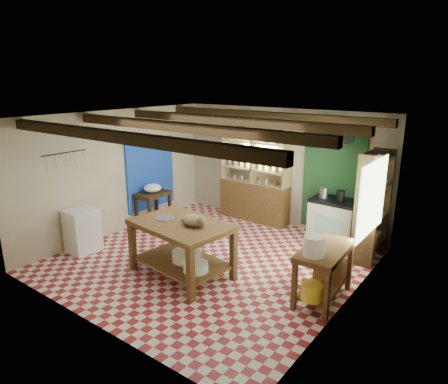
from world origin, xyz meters
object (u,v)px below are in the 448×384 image
Objects in this scene: stove at (334,221)px; cat at (193,220)px; work_table at (182,249)px; prep_table at (153,208)px; white_cabinet at (83,230)px; right_counter at (323,274)px.

stove is 3.15m from cat.
work_table is 2.15× the size of prep_table.
stove reaches higher than prep_table.
work_table is 3.23m from stove.
prep_table is 0.90× the size of white_cabinet.
white_cabinet is (-2.16, -0.44, -0.04)m from work_table.
cat is (-1.26, -2.83, 0.57)m from stove.
work_table reaches higher than right_counter.
white_cabinet is (-3.67, -3.29, -0.03)m from stove.
cat reaches higher than prep_table.
prep_table is at bearing 89.93° from white_cabinet.
cat is (2.42, 0.46, 0.59)m from white_cabinet.
white_cabinet is at bearing -172.71° from cat.
prep_table is at bearing 146.94° from cat.
stove is at bearing 19.34° from prep_table.
work_table is at bearing -166.80° from right_counter.
prep_table is 1.89× the size of cat.
work_table reaches higher than stove.
work_table is 1.94× the size of white_cabinet.
cat is at bearing -165.36° from right_counter.
cat reaches higher than stove.
cat is (0.25, 0.02, 0.55)m from work_table.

